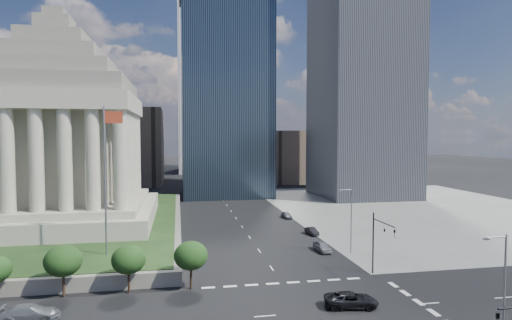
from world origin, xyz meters
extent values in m
plane|color=black|center=(0.00, 100.00, 0.00)|extent=(500.00, 500.00, 0.00)
cube|color=slate|center=(46.00, 60.00, 0.01)|extent=(68.00, 90.00, 0.03)
cube|color=slate|center=(-45.00, 50.00, 0.90)|extent=(66.00, 70.00, 1.80)
cube|color=#1B3214|center=(-45.00, 50.00, 1.85)|extent=(64.00, 68.00, 0.10)
cylinder|color=slate|center=(-22.00, 24.00, 11.90)|extent=(0.24, 0.24, 20.00)
cube|color=#9E331C|center=(-20.80, 24.00, 20.40)|extent=(2.40, 0.05, 1.60)
cube|color=black|center=(2.00, 95.00, 30.00)|extent=(26.00, 26.00, 60.00)
cube|color=black|center=(42.00, 85.00, 50.00)|extent=(26.00, 28.00, 100.00)
cube|color=brown|center=(32.00, 130.00, 10.00)|extent=(20.00, 30.00, 20.00)
cube|color=brown|center=(-30.00, 130.00, 14.00)|extent=(24.00, 30.00, 28.00)
cylinder|color=black|center=(12.50, 15.50, 4.00)|extent=(0.18, 0.18, 8.00)
cylinder|color=black|center=(12.50, 12.75, 7.20)|extent=(0.14, 5.50, 0.14)
cube|color=black|center=(12.50, 10.00, 6.40)|extent=(0.30, 0.30, 1.10)
cylinder|color=slate|center=(13.50, -6.00, 5.00)|extent=(0.16, 0.16, 10.00)
cylinder|color=slate|center=(12.60, -6.00, 9.80)|extent=(1.80, 0.12, 0.12)
cube|color=slate|center=(11.70, -6.00, 9.70)|extent=(0.50, 0.22, 0.14)
cylinder|color=slate|center=(13.50, 25.00, 5.00)|extent=(0.16, 0.16, 10.00)
cylinder|color=slate|center=(12.60, 25.00, 9.80)|extent=(1.80, 0.12, 0.12)
cube|color=slate|center=(11.70, 25.00, 9.70)|extent=(0.50, 0.22, 0.14)
imported|color=black|center=(5.33, 5.57, 0.77)|extent=(3.43, 5.91, 1.55)
imported|color=slate|center=(-26.59, 8.00, 0.79)|extent=(5.49, 2.35, 1.58)
imported|color=gray|center=(9.57, 26.83, 0.78)|extent=(4.64, 1.99, 1.56)
imported|color=black|center=(11.50, 38.12, 0.64)|extent=(3.98, 1.73, 1.27)
imported|color=slate|center=(10.89, 54.14, 0.68)|extent=(4.14, 2.02, 1.36)
camera|label=1|loc=(-12.36, -35.69, 17.84)|focal=30.00mm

